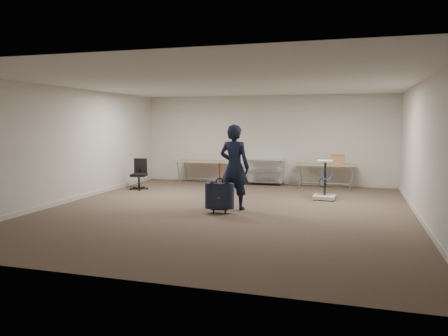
% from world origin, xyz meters
% --- Properties ---
extents(ground, '(9.00, 9.00, 0.00)m').
position_xyz_m(ground, '(0.00, 0.00, 0.00)').
color(ground, '#47362B').
rests_on(ground, ground).
extents(room_shell, '(8.00, 9.00, 9.00)m').
position_xyz_m(room_shell, '(0.00, 1.38, 0.05)').
color(room_shell, beige).
rests_on(room_shell, ground).
extents(folding_table_left, '(1.80, 0.75, 0.73)m').
position_xyz_m(folding_table_left, '(-1.90, 3.95, 0.68)').
color(folding_table_left, '#9E8561').
rests_on(folding_table_left, ground).
extents(folding_table_right, '(1.80, 0.75, 0.73)m').
position_xyz_m(folding_table_right, '(1.90, 3.95, 0.68)').
color(folding_table_right, '#9E8561').
rests_on(folding_table_right, ground).
extents(wire_shelf, '(1.22, 0.47, 0.80)m').
position_xyz_m(wire_shelf, '(0.00, 4.20, 0.44)').
color(wire_shelf, silver).
rests_on(wire_shelf, ground).
extents(person, '(0.76, 0.56, 1.92)m').
position_xyz_m(person, '(0.13, 0.20, 0.96)').
color(person, black).
rests_on(person, ground).
extents(suitcase, '(0.44, 0.30, 1.10)m').
position_xyz_m(suitcase, '(-0.06, -0.34, 0.38)').
color(suitcase, '#162131').
rests_on(suitcase, ground).
extents(office_chair, '(0.54, 0.54, 0.90)m').
position_xyz_m(office_chair, '(-3.30, 2.22, 0.27)').
color(office_chair, black).
rests_on(office_chair, ground).
extents(equipment_cart, '(0.57, 0.57, 1.01)m').
position_xyz_m(equipment_cart, '(2.01, 2.04, 0.26)').
color(equipment_cart, beige).
rests_on(equipment_cart, ground).
extents(cardboard_box, '(0.39, 0.30, 0.29)m').
position_xyz_m(cardboard_box, '(2.24, 3.91, 0.87)').
color(cardboard_box, olive).
rests_on(cardboard_box, folding_table_right).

